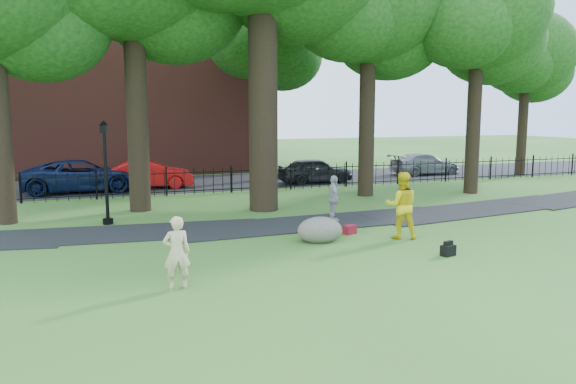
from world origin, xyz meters
name	(u,v)px	position (x,y,z in m)	size (l,w,h in m)	color
ground	(342,252)	(0.00, 0.00, 0.00)	(120.00, 120.00, 0.00)	#305A1F
footpath	(319,223)	(1.00, 3.90, 0.00)	(36.00, 2.60, 0.03)	black
street	(212,183)	(0.00, 16.00, 0.00)	(80.00, 7.00, 0.02)	black
iron_fence	(231,180)	(0.00, 12.00, 0.60)	(44.00, 0.04, 1.20)	black
brick_building	(120,76)	(-4.00, 24.00, 6.00)	(18.00, 8.00, 12.00)	maroon
tree_row	(264,0)	(0.52, 8.40, 8.15)	(26.82, 7.96, 12.42)	black
woman	(177,252)	(-4.74, -1.64, 0.79)	(0.58, 0.38, 1.59)	beige
man	(401,205)	(2.36, 0.89, 1.01)	(0.98, 0.76, 2.01)	gold
pedestrian	(334,199)	(1.54, 3.91, 0.81)	(0.95, 0.39, 1.61)	#A5A5AA
boulder	(320,228)	(-0.09, 1.36, 0.39)	(1.35, 1.02, 0.79)	slate
lamppost	(106,174)	(-5.81, 6.19, 1.71)	(0.35, 0.35, 3.49)	black
backpack	(448,250)	(2.43, -1.35, 0.14)	(0.38, 0.24, 0.29)	black
red_bag	(350,230)	(1.19, 1.96, 0.14)	(0.40, 0.25, 0.28)	maroon
red_sedan	(149,174)	(-3.43, 14.80, 0.70)	(1.48, 4.24, 1.40)	#BB0E0F
navy_van	(82,176)	(-6.56, 14.64, 0.76)	(2.53, 5.49, 1.53)	#0C183D
grey_car	(315,170)	(5.12, 13.93, 0.68)	(1.60, 3.97, 1.35)	black
silver_car	(425,164)	(12.88, 15.32, 0.64)	(1.80, 4.43, 1.28)	gray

